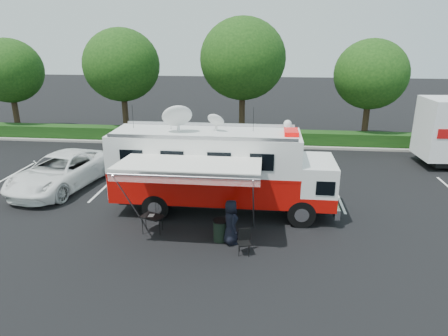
# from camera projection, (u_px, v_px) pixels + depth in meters

# --- Properties ---
(ground_plane) EXTENTS (120.00, 120.00, 0.00)m
(ground_plane) POSITION_uv_depth(u_px,v_px,m) (223.00, 211.00, 18.14)
(ground_plane) COLOR black
(ground_plane) RESTS_ON ground
(back_border) EXTENTS (60.00, 6.14, 8.87)m
(back_border) POSITION_uv_depth(u_px,v_px,m) (258.00, 73.00, 28.58)
(back_border) COLOR #9E998E
(back_border) RESTS_ON ground_plane
(stall_lines) EXTENTS (24.12, 5.50, 0.01)m
(stall_lines) POSITION_uv_depth(u_px,v_px,m) (220.00, 187.00, 21.02)
(stall_lines) COLOR silver
(stall_lines) RESTS_ON ground_plane
(command_truck) EXTENTS (9.76, 2.69, 4.69)m
(command_truck) POSITION_uv_depth(u_px,v_px,m) (221.00, 169.00, 17.51)
(command_truck) COLOR black
(command_truck) RESTS_ON ground_plane
(awning) EXTENTS (5.33, 2.74, 3.22)m
(awning) POSITION_uv_depth(u_px,v_px,m) (188.00, 167.00, 14.65)
(awning) COLOR white
(awning) RESTS_ON ground_plane
(white_suv) EXTENTS (4.02, 6.78, 1.77)m
(white_suv) POSITION_uv_depth(u_px,v_px,m) (63.00, 187.00, 20.97)
(white_suv) COLOR white
(white_suv) RESTS_ON ground_plane
(person) EXTENTS (0.84, 1.01, 1.77)m
(person) POSITION_uv_depth(u_px,v_px,m) (231.00, 243.00, 15.38)
(person) COLOR black
(person) RESTS_ON ground_plane
(folding_table) EXTENTS (1.01, 0.87, 0.73)m
(folding_table) POSITION_uv_depth(u_px,v_px,m) (152.00, 217.00, 16.00)
(folding_table) COLOR black
(folding_table) RESTS_ON ground_plane
(folding_chair) EXTENTS (0.55, 0.58, 0.94)m
(folding_chair) POSITION_uv_depth(u_px,v_px,m) (244.00, 239.00, 14.53)
(folding_chair) COLOR black
(folding_chair) RESTS_ON ground_plane
(trash_bin) EXTENTS (0.57, 0.57, 0.86)m
(trash_bin) POSITION_uv_depth(u_px,v_px,m) (220.00, 230.00, 15.45)
(trash_bin) COLOR black
(trash_bin) RESTS_ON ground_plane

